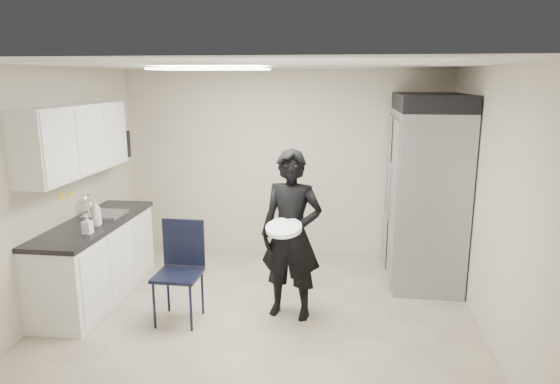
# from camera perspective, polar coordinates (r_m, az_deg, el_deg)

# --- Properties ---
(floor) EXTENTS (4.50, 4.50, 0.00)m
(floor) POSITION_cam_1_polar(r_m,az_deg,el_deg) (5.51, -2.06, -13.80)
(floor) COLOR tan
(floor) RESTS_ON ground
(ceiling) EXTENTS (4.50, 4.50, 0.00)m
(ceiling) POSITION_cam_1_polar(r_m,az_deg,el_deg) (4.93, -2.31, 14.32)
(ceiling) COLOR white
(ceiling) RESTS_ON back_wall
(back_wall) EXTENTS (4.50, 0.00, 4.50)m
(back_wall) POSITION_cam_1_polar(r_m,az_deg,el_deg) (7.01, 0.53, 3.21)
(back_wall) COLOR #BFB59D
(back_wall) RESTS_ON floor
(left_wall) EXTENTS (0.00, 4.00, 4.00)m
(left_wall) POSITION_cam_1_polar(r_m,az_deg,el_deg) (5.87, -24.39, 0.16)
(left_wall) COLOR #BFB59D
(left_wall) RESTS_ON floor
(right_wall) EXTENTS (0.00, 4.00, 4.00)m
(right_wall) POSITION_cam_1_polar(r_m,az_deg,el_deg) (5.20, 23.09, -1.23)
(right_wall) COLOR #BFB59D
(right_wall) RESTS_ON floor
(ceiling_panel) EXTENTS (1.20, 0.60, 0.02)m
(ceiling_panel) POSITION_cam_1_polar(r_m,az_deg,el_deg) (5.45, -7.99, 13.75)
(ceiling_panel) COLOR white
(ceiling_panel) RESTS_ON ceiling
(lower_counter) EXTENTS (0.60, 1.90, 0.86)m
(lower_counter) POSITION_cam_1_polar(r_m,az_deg,el_deg) (6.12, -20.25, -7.47)
(lower_counter) COLOR silver
(lower_counter) RESTS_ON floor
(countertop) EXTENTS (0.64, 1.95, 0.05)m
(countertop) POSITION_cam_1_polar(r_m,az_deg,el_deg) (5.99, -20.58, -3.38)
(countertop) COLOR black
(countertop) RESTS_ON lower_counter
(sink) EXTENTS (0.42, 0.40, 0.14)m
(sink) POSITION_cam_1_polar(r_m,az_deg,el_deg) (6.19, -19.34, -2.89)
(sink) COLOR gray
(sink) RESTS_ON countertop
(faucet) EXTENTS (0.02, 0.02, 0.24)m
(faucet) POSITION_cam_1_polar(r_m,az_deg,el_deg) (6.25, -21.09, -1.47)
(faucet) COLOR silver
(faucet) RESTS_ON countertop
(upper_cabinets) EXTENTS (0.35, 1.80, 0.75)m
(upper_cabinets) POSITION_cam_1_polar(r_m,az_deg,el_deg) (5.87, -22.39, 5.55)
(upper_cabinets) COLOR silver
(upper_cabinets) RESTS_ON left_wall
(towel_dispenser) EXTENTS (0.22, 0.30, 0.35)m
(towel_dispenser) POSITION_cam_1_polar(r_m,az_deg,el_deg) (6.93, -18.06, 5.15)
(towel_dispenser) COLOR black
(towel_dispenser) RESTS_ON left_wall
(notice_sticker_left) EXTENTS (0.00, 0.12, 0.07)m
(notice_sticker_left) POSITION_cam_1_polar(r_m,az_deg,el_deg) (5.97, -23.78, -0.38)
(notice_sticker_left) COLOR yellow
(notice_sticker_left) RESTS_ON left_wall
(notice_sticker_right) EXTENTS (0.00, 0.12, 0.07)m
(notice_sticker_right) POSITION_cam_1_polar(r_m,az_deg,el_deg) (6.14, -22.80, -0.32)
(notice_sticker_right) COLOR yellow
(notice_sticker_right) RESTS_ON left_wall
(commercial_fridge) EXTENTS (0.80, 1.35, 2.10)m
(commercial_fridge) POSITION_cam_1_polar(r_m,az_deg,el_deg) (6.38, 16.26, -0.56)
(commercial_fridge) COLOR gray
(commercial_fridge) RESTS_ON floor
(fridge_compressor) EXTENTS (0.80, 1.35, 0.20)m
(fridge_compressor) POSITION_cam_1_polar(r_m,az_deg,el_deg) (6.22, 16.93, 9.79)
(fridge_compressor) COLOR black
(fridge_compressor) RESTS_ON commercial_fridge
(folding_chair) EXTENTS (0.46, 0.46, 1.01)m
(folding_chair) POSITION_cam_1_polar(r_m,az_deg,el_deg) (5.28, -11.60, -9.30)
(folding_chair) COLOR black
(folding_chair) RESTS_ON floor
(man_tuxedo) EXTENTS (0.73, 0.55, 1.78)m
(man_tuxedo) POSITION_cam_1_polar(r_m,az_deg,el_deg) (5.17, 1.31, -4.95)
(man_tuxedo) COLOR black
(man_tuxedo) RESTS_ON floor
(bucket_lid) EXTENTS (0.42, 0.42, 0.04)m
(bucket_lid) POSITION_cam_1_polar(r_m,az_deg,el_deg) (4.90, 0.44, -4.14)
(bucket_lid) COLOR white
(bucket_lid) RESTS_ON man_tuxedo
(soap_bottle_a) EXTENTS (0.15, 0.15, 0.29)m
(soap_bottle_a) POSITION_cam_1_polar(r_m,az_deg,el_deg) (5.76, -20.27, -2.25)
(soap_bottle_a) COLOR white
(soap_bottle_a) RESTS_ON countertop
(soap_bottle_b) EXTENTS (0.09, 0.10, 0.20)m
(soap_bottle_b) POSITION_cam_1_polar(r_m,az_deg,el_deg) (5.50, -21.17, -3.47)
(soap_bottle_b) COLOR #B4B7C0
(soap_bottle_b) RESTS_ON countertop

